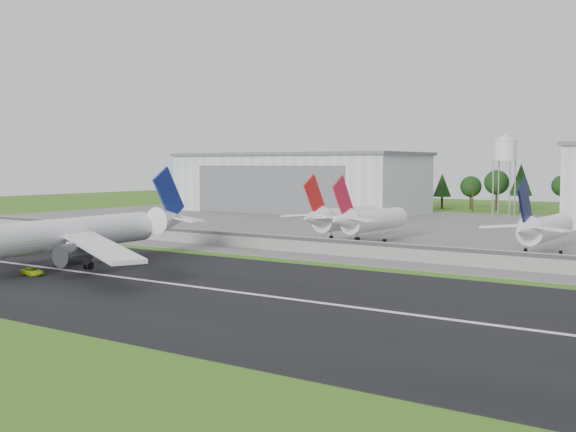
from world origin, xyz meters
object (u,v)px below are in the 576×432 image
Objects in this scene: ground_vehicle at (32,271)px; parked_jet_red_a at (341,218)px; parked_jet_red_b at (368,220)px; parked_jet_navy at (541,228)px; main_airliner at (56,243)px.

parked_jet_red_a is at bearing -5.65° from ground_vehicle.
parked_jet_navy is (39.43, -0.00, -0.02)m from parked_jet_red_b.
parked_jet_red_b is (26.27, 66.94, 0.98)m from main_airliner.
parked_jet_red_a is 1.00× the size of parked_jet_red_b.
parked_jet_red_b is 1.00× the size of parked_jet_navy.
ground_vehicle is 0.15× the size of parked_jet_red_a.
parked_jet_red_a is at bearing -110.13° from main_airliner.
parked_jet_red_b is (24.01, 73.59, 5.11)m from ground_vehicle.
ground_vehicle is at bearing 104.35° from main_airliner.
main_airliner is 1.89× the size of parked_jet_navy.
parked_jet_red_b reaches higher than ground_vehicle.
main_airliner reaches higher than parked_jet_red_b.
parked_jet_red_a is 7.40m from parked_jet_red_b.
parked_jet_red_b reaches higher than parked_jet_navy.
parked_jet_red_a reaches higher than parked_jet_red_b.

